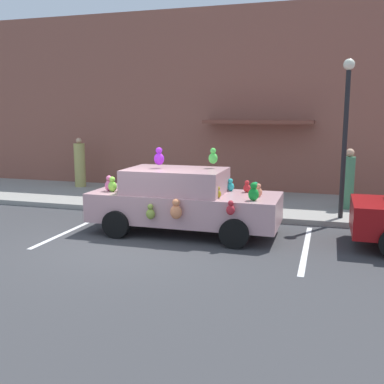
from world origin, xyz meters
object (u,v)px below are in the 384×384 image
Objects in this scene: plush_covered_car at (182,200)px; street_lamp_post at (346,123)px; pedestrian_near_shopfront at (348,181)px; pedestrian_walking_past at (80,164)px; teddy_bear_on_sidewalk at (110,195)px.

street_lamp_post is (3.65, 2.09, 1.80)m from plush_covered_car.
street_lamp_post is 2.34× the size of pedestrian_near_shopfront.
street_lamp_post is 9.61m from pedestrian_walking_past.
plush_covered_car is at bearing -40.22° from pedestrian_walking_past.
pedestrian_near_shopfront is at bearing 81.07° from street_lamp_post.
plush_covered_car is at bearing -150.25° from street_lamp_post.
pedestrian_near_shopfront is (6.80, 1.30, 0.54)m from teddy_bear_on_sidewalk.
pedestrian_walking_past is at bearing 172.23° from pedestrian_near_shopfront.
pedestrian_walking_past reaches higher than teddy_bear_on_sidewalk.
street_lamp_post reaches higher than pedestrian_near_shopfront.
teddy_bear_on_sidewalk is 0.33× the size of pedestrian_near_shopfront.
plush_covered_car is 3.62m from teddy_bear_on_sidewalk.
plush_covered_car is at bearing -138.89° from pedestrian_near_shopfront.
teddy_bear_on_sidewalk is at bearing -45.55° from pedestrian_walking_past.
plush_covered_car is 2.48× the size of pedestrian_walking_past.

